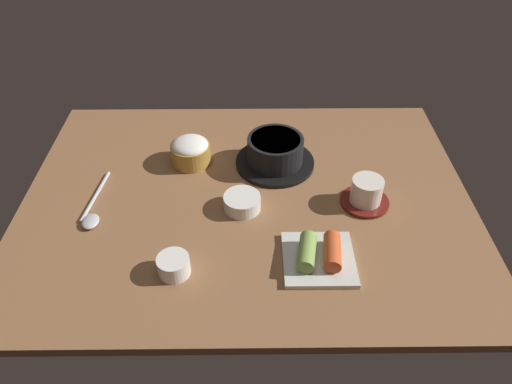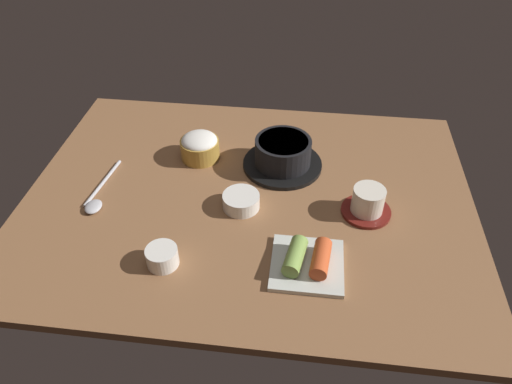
{
  "view_description": "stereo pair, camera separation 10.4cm",
  "coord_description": "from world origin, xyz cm",
  "px_view_note": "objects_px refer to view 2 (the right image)",
  "views": [
    {
      "loc": [
        1.21,
        -80.85,
        72.63
      ],
      "look_at": [
        2.0,
        -2.0,
        5.0
      ],
      "focal_mm": 33.53,
      "sensor_mm": 36.0,
      "label": 1
    },
    {
      "loc": [
        11.57,
        -80.27,
        72.63
      ],
      "look_at": [
        2.0,
        -2.0,
        5.0
      ],
      "focal_mm": 33.53,
      "sensor_mm": 36.0,
      "label": 2
    }
  ],
  "objects_px": {
    "rice_bowl": "(200,146)",
    "side_bowl_near": "(162,256)",
    "banchan_cup_center": "(241,201)",
    "spoon": "(97,198)",
    "tea_cup_with_saucer": "(368,203)",
    "kimchi_plate": "(307,261)",
    "stone_pot": "(283,154)"
  },
  "relations": [
    {
      "from": "banchan_cup_center",
      "to": "side_bowl_near",
      "type": "xyz_separation_m",
      "value": [
        -0.13,
        -0.18,
        0.0
      ]
    },
    {
      "from": "rice_bowl",
      "to": "tea_cup_with_saucer",
      "type": "bearing_deg",
      "value": -21.31
    },
    {
      "from": "rice_bowl",
      "to": "tea_cup_with_saucer",
      "type": "xyz_separation_m",
      "value": [
        0.4,
        -0.15,
        -0.0
      ]
    },
    {
      "from": "tea_cup_with_saucer",
      "to": "side_bowl_near",
      "type": "distance_m",
      "value": 0.44
    },
    {
      "from": "stone_pot",
      "to": "banchan_cup_center",
      "type": "distance_m",
      "value": 0.18
    },
    {
      "from": "tea_cup_with_saucer",
      "to": "side_bowl_near",
      "type": "relative_size",
      "value": 1.73
    },
    {
      "from": "side_bowl_near",
      "to": "stone_pot",
      "type": "bearing_deg",
      "value": 58.83
    },
    {
      "from": "rice_bowl",
      "to": "side_bowl_near",
      "type": "bearing_deg",
      "value": -89.98
    },
    {
      "from": "side_bowl_near",
      "to": "spoon",
      "type": "height_order",
      "value": "side_bowl_near"
    },
    {
      "from": "stone_pot",
      "to": "spoon",
      "type": "height_order",
      "value": "stone_pot"
    },
    {
      "from": "banchan_cup_center",
      "to": "spoon",
      "type": "height_order",
      "value": "banchan_cup_center"
    },
    {
      "from": "tea_cup_with_saucer",
      "to": "spoon",
      "type": "relative_size",
      "value": 0.56
    },
    {
      "from": "banchan_cup_center",
      "to": "spoon",
      "type": "bearing_deg",
      "value": -176.77
    },
    {
      "from": "rice_bowl",
      "to": "banchan_cup_center",
      "type": "height_order",
      "value": "rice_bowl"
    },
    {
      "from": "tea_cup_with_saucer",
      "to": "spoon",
      "type": "distance_m",
      "value": 0.59
    },
    {
      "from": "tea_cup_with_saucer",
      "to": "banchan_cup_center",
      "type": "xyz_separation_m",
      "value": [
        -0.27,
        -0.01,
        -0.01
      ]
    },
    {
      "from": "side_bowl_near",
      "to": "spoon",
      "type": "bearing_deg",
      "value": 140.56
    },
    {
      "from": "stone_pot",
      "to": "banchan_cup_center",
      "type": "bearing_deg",
      "value": -116.17
    },
    {
      "from": "tea_cup_with_saucer",
      "to": "kimchi_plate",
      "type": "bearing_deg",
      "value": -125.55
    },
    {
      "from": "stone_pot",
      "to": "side_bowl_near",
      "type": "height_order",
      "value": "stone_pot"
    },
    {
      "from": "stone_pot",
      "to": "side_bowl_near",
      "type": "relative_size",
      "value": 3.07
    },
    {
      "from": "kimchi_plate",
      "to": "side_bowl_near",
      "type": "xyz_separation_m",
      "value": [
        -0.28,
        -0.03,
        0.0
      ]
    },
    {
      "from": "tea_cup_with_saucer",
      "to": "banchan_cup_center",
      "type": "bearing_deg",
      "value": -177.02
    },
    {
      "from": "kimchi_plate",
      "to": "spoon",
      "type": "bearing_deg",
      "value": 163.99
    },
    {
      "from": "kimchi_plate",
      "to": "rice_bowl",
      "type": "bearing_deg",
      "value": 130.63
    },
    {
      "from": "side_bowl_near",
      "to": "spoon",
      "type": "relative_size",
      "value": 0.33
    },
    {
      "from": "banchan_cup_center",
      "to": "tea_cup_with_saucer",
      "type": "bearing_deg",
      "value": 2.98
    },
    {
      "from": "tea_cup_with_saucer",
      "to": "spoon",
      "type": "xyz_separation_m",
      "value": [
        -0.59,
        -0.03,
        -0.02
      ]
    },
    {
      "from": "rice_bowl",
      "to": "spoon",
      "type": "bearing_deg",
      "value": -136.28
    },
    {
      "from": "stone_pot",
      "to": "tea_cup_with_saucer",
      "type": "distance_m",
      "value": 0.24
    },
    {
      "from": "kimchi_plate",
      "to": "banchan_cup_center",
      "type": "bearing_deg",
      "value": 134.34
    },
    {
      "from": "stone_pot",
      "to": "spoon",
      "type": "distance_m",
      "value": 0.44
    }
  ]
}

